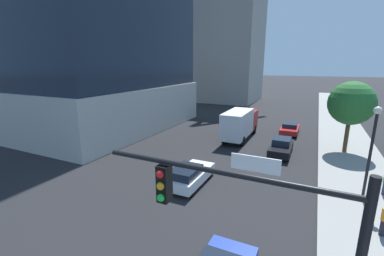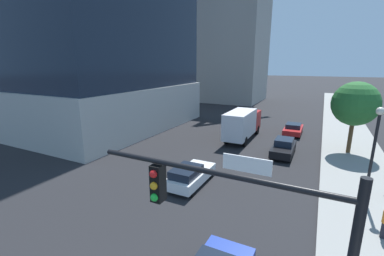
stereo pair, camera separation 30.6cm
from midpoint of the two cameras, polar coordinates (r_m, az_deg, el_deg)
name	(u,v)px [view 1 (the left image)]	position (r m, az deg, el deg)	size (l,w,h in m)	color
sidewalk	(354,167)	(24.39, 31.96, -7.38)	(5.16, 120.00, 0.15)	gray
construction_building	(225,32)	(60.49, 7.23, 20.42)	(20.24, 14.99, 37.44)	#9E9B93
traffic_light_pole	(254,229)	(6.63, 12.28, -21.05)	(6.43, 0.48, 5.94)	black
street_lamp	(373,140)	(17.93, 34.82, -2.17)	(0.44, 0.44, 5.64)	black
street_tree	(351,103)	(27.07, 31.63, 4.67)	(3.91, 3.91, 6.49)	brown
car_red	(290,128)	(32.55, 20.67, -0.09)	(1.91, 4.32, 1.31)	red
car_white	(190,175)	(17.74, -1.01, -10.42)	(1.86, 4.35, 1.48)	silver
car_black	(281,147)	(24.89, 18.88, -3.95)	(1.79, 4.56, 1.51)	black
box_truck	(240,123)	(28.51, 10.30, 1.12)	(2.24, 7.76, 3.28)	#B21E1E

